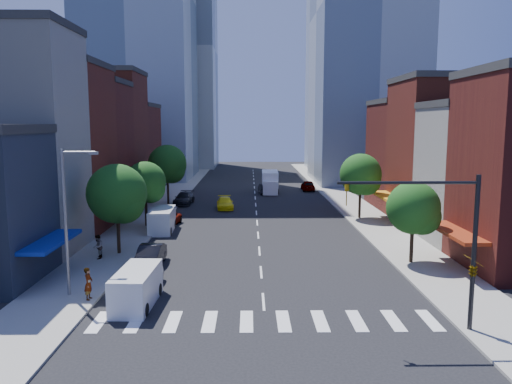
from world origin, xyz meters
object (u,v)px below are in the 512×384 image
at_px(parked_car_third, 167,220).
at_px(traffic_car_far, 308,185).
at_px(cargo_van_near, 136,288).
at_px(traffic_car_oncoming, 265,189).
at_px(parked_car_front, 143,278).
at_px(taxi, 225,203).
at_px(pedestrian_near, 88,284).
at_px(pedestrian_far, 98,247).
at_px(box_truck, 270,183).
at_px(parked_car_second, 150,256).
at_px(parked_car_rear, 184,198).
at_px(cargo_van_far, 162,220).

relative_size(parked_car_third, traffic_car_far, 1.01).
relative_size(cargo_van_near, traffic_car_oncoming, 1.09).
height_order(parked_car_front, taxi, parked_car_front).
xyz_separation_m(parked_car_third, cargo_van_near, (1.99, -23.00, 0.39)).
height_order(taxi, traffic_car_oncoming, traffic_car_oncoming).
distance_m(pedestrian_near, pedestrian_far, 9.37).
xyz_separation_m(parked_car_front, parked_car_third, (-1.80, 20.14, -0.11)).
distance_m(traffic_car_far, box_truck, 6.48).
relative_size(taxi, box_truck, 0.61).
bearing_deg(box_truck, parked_car_second, -103.55).
xyz_separation_m(parked_car_second, parked_car_rear, (-1.21, 28.93, -0.01)).
height_order(parked_car_second, traffic_car_oncoming, parked_car_second).
xyz_separation_m(parked_car_front, pedestrian_far, (-4.98, 6.94, 0.32)).
bearing_deg(traffic_car_far, pedestrian_near, 69.07).
bearing_deg(cargo_van_near, pedestrian_near, 169.31).
distance_m(cargo_van_far, pedestrian_far, 10.94).
xyz_separation_m(taxi, traffic_car_far, (12.40, 16.90, 0.10)).
distance_m(box_truck, pedestrian_near, 49.49).
xyz_separation_m(taxi, pedestrian_far, (-8.78, -23.73, 0.39)).
relative_size(parked_car_rear, pedestrian_far, 2.85).
distance_m(parked_car_front, pedestrian_near, 3.56).
xyz_separation_m(parked_car_third, traffic_car_far, (18.00, 27.43, 0.14)).
bearing_deg(parked_car_rear, pedestrian_near, -88.17).
distance_m(cargo_van_far, box_truck, 30.60).
xyz_separation_m(parked_car_front, cargo_van_near, (0.19, -2.86, 0.28)).
distance_m(parked_car_rear, pedestrian_far, 27.47).
xyz_separation_m(parked_car_second, traffic_car_far, (16.79, 42.27, 0.02)).
xyz_separation_m(cargo_van_near, pedestrian_near, (-2.99, 0.69, 0.06)).
xyz_separation_m(cargo_van_near, taxi, (3.61, 33.53, -0.35)).
bearing_deg(cargo_van_near, pedestrian_far, 120.06).
distance_m(parked_car_second, taxi, 25.75).
relative_size(parked_car_front, traffic_car_far, 0.96).
bearing_deg(box_truck, parked_car_front, -101.19).
bearing_deg(traffic_car_far, box_truck, 17.68).
height_order(taxi, pedestrian_far, pedestrian_far).
bearing_deg(parked_car_front, traffic_car_oncoming, 82.84).
distance_m(cargo_van_far, traffic_car_far, 35.13).
bearing_deg(parked_car_front, pedestrian_near, -137.64).
xyz_separation_m(cargo_van_far, traffic_car_oncoming, (10.99, 26.76, -0.35)).
distance_m(parked_car_third, taxi, 11.93).
height_order(cargo_van_near, pedestrian_far, cargo_van_near).
xyz_separation_m(parked_car_rear, taxi, (5.60, -3.56, -0.07)).
bearing_deg(box_truck, taxi, -111.49).
relative_size(parked_car_rear, traffic_car_far, 1.13).
relative_size(parked_car_rear, traffic_car_oncoming, 1.15).
bearing_deg(box_truck, pedestrian_far, -110.00).
bearing_deg(parked_car_rear, box_truck, 47.23).
height_order(parked_car_third, parked_car_rear, parked_car_rear).
bearing_deg(pedestrian_far, pedestrian_near, 7.08).
relative_size(parked_car_second, pedestrian_near, 2.46).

